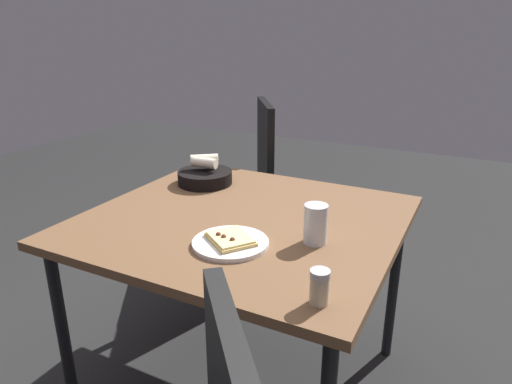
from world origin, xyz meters
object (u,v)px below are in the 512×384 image
Objects in this scene: dining_table at (243,232)px; beer_glass at (315,226)px; pepper_shaker at (319,289)px; pizza_plate at (230,242)px; chair_far at (245,181)px; bread_basket at (205,175)px.

dining_table is 0.32m from beer_glass.
pizza_plate is at bearing 63.29° from pepper_shaker.
dining_table is at bearing 75.24° from beer_glass.
chair_far reaches higher than pizza_plate.
pizza_plate is 0.26m from beer_glass.
bread_basket is at bearing 51.86° from dining_table.
dining_table is at bearing 47.33° from pepper_shaker.
chair_far is at bearing 27.88° from dining_table.
pizza_plate is 0.60m from bread_basket.
chair_far is at bearing 39.16° from beer_glass.
dining_table is 0.41m from bread_basket.
bread_basket is 0.61m from chair_far.
pepper_shaker is at bearing -130.80° from bread_basket.
pepper_shaker is at bearing -144.70° from chair_far.
pizza_plate is (-0.21, -0.07, 0.07)m from dining_table.
pepper_shaker is (-0.38, -0.42, 0.10)m from dining_table.
chair_far reaches higher than pepper_shaker.
beer_glass is at bearing -59.06° from pizza_plate.
beer_glass is 0.33m from pepper_shaker.
pizza_plate is 1.88× the size of beer_glass.
dining_table is 4.64× the size of bread_basket.
dining_table is 4.52× the size of pizza_plate.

